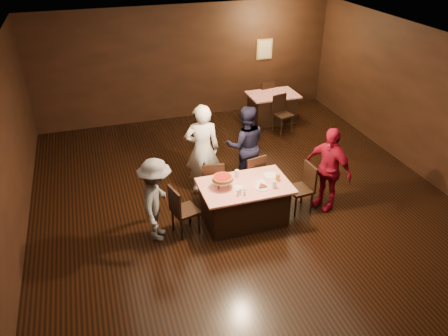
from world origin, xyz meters
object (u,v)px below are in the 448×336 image
(main_table, at_px, (245,203))
(chair_back_near, at_px, (283,114))
(back_table, at_px, (272,107))
(chair_end_left, at_px, (185,210))
(pizza_stand, at_px, (223,178))
(glass_amber, at_px, (278,177))
(chair_far_right, at_px, (251,175))
(glass_front_right, at_px, (274,184))
(chair_end_right, at_px, (300,188))
(plate_empty, at_px, (270,175))
(diner_white_jacket, at_px, (202,149))
(diner_red_shirt, at_px, (328,169))
(diner_grey_knit, at_px, (157,200))
(chair_back_far, at_px, (264,97))
(diner_navy_hoodie, at_px, (245,145))
(chair_far_left, at_px, (212,181))
(glass_back, at_px, (237,174))

(main_table, relative_size, chair_back_near, 1.68)
(back_table, distance_m, chair_end_left, 5.24)
(pizza_stand, xyz_separation_m, glass_amber, (1.00, -0.10, -0.11))
(chair_far_right, height_order, glass_front_right, chair_far_right)
(chair_end_right, distance_m, plate_empty, 0.65)
(diner_white_jacket, distance_m, diner_red_shirt, 2.42)
(diner_grey_knit, xyz_separation_m, glass_amber, (2.18, -0.05, 0.08))
(chair_back_near, relative_size, chair_back_far, 1.00)
(main_table, xyz_separation_m, chair_back_far, (2.27, 4.62, 0.09))
(diner_white_jacket, xyz_separation_m, glass_amber, (1.04, -1.27, -0.09))
(plate_empty, bearing_deg, diner_navy_hoodie, 93.15)
(chair_far_left, bearing_deg, diner_white_jacket, -78.22)
(chair_far_left, relative_size, glass_back, 6.79)
(glass_back, bearing_deg, chair_back_far, 61.74)
(pizza_stand, bearing_deg, chair_back_far, 59.69)
(chair_end_right, xyz_separation_m, diner_white_jacket, (-1.54, 1.22, 0.46))
(chair_end_left, height_order, pizza_stand, pizza_stand)
(main_table, height_order, chair_far_right, chair_far_right)
(diner_white_jacket, relative_size, glass_front_right, 13.33)
(chair_end_left, xyz_separation_m, glass_front_right, (1.55, -0.25, 0.37))
(diner_white_jacket, bearing_deg, diner_red_shirt, 156.71)
(main_table, xyz_separation_m, glass_front_right, (0.45, -0.25, 0.46))
(chair_end_right, distance_m, chair_back_far, 4.76)
(glass_front_right, height_order, glass_back, same)
(chair_back_near, height_order, glass_amber, chair_back_near)
(diner_navy_hoodie, bearing_deg, diner_grey_knit, 42.42)
(chair_back_far, relative_size, diner_grey_knit, 0.62)
(chair_back_near, relative_size, glass_amber, 6.79)
(chair_end_right, xyz_separation_m, diner_navy_hoodie, (-0.61, 1.31, 0.37))
(chair_far_left, xyz_separation_m, pizza_stand, (-0.00, -0.70, 0.48))
(chair_back_near, distance_m, glass_back, 3.82)
(chair_far_left, height_order, chair_far_right, same)
(chair_end_right, height_order, diner_red_shirt, diner_red_shirt)
(main_table, relative_size, glass_front_right, 11.43)
(main_table, xyz_separation_m, chair_back_near, (2.27, 3.32, 0.09))
(chair_back_far, relative_size, glass_amber, 6.79)
(glass_amber, bearing_deg, back_table, 67.67)
(diner_white_jacket, bearing_deg, glass_amber, 137.25)
(back_table, xyz_separation_m, glass_back, (-2.32, -3.72, 0.46))
(chair_far_left, relative_size, chair_end_left, 1.00)
(chair_end_right, xyz_separation_m, chair_back_near, (1.17, 3.32, 0.00))
(main_table, distance_m, plate_empty, 0.69)
(diner_red_shirt, bearing_deg, chair_end_left, -115.22)
(back_table, bearing_deg, chair_end_left, -130.00)
(back_table, height_order, chair_far_left, chair_far_left)
(main_table, relative_size, plate_empty, 6.40)
(chair_far_left, height_order, plate_empty, chair_far_left)
(diner_grey_knit, distance_m, diner_red_shirt, 3.21)
(back_table, bearing_deg, diner_navy_hoodie, -123.34)
(diner_grey_knit, xyz_separation_m, plate_empty, (2.13, 0.15, 0.01))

